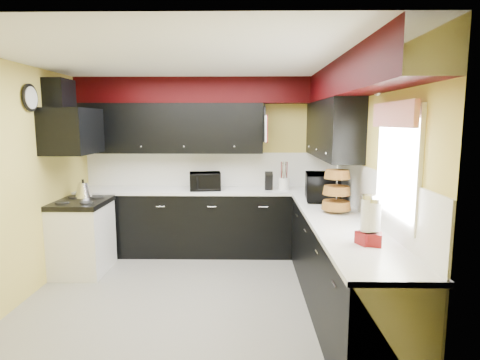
{
  "coord_description": "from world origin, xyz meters",
  "views": [
    {
      "loc": [
        0.57,
        -4.12,
        1.9
      ],
      "look_at": [
        0.49,
        0.74,
        1.19
      ],
      "focal_mm": 30.0,
      "sensor_mm": 36.0,
      "label": 1
    }
  ],
  "objects_px": {
    "microwave": "(323,187)",
    "knife_block": "(269,181)",
    "toaster_oven": "(205,181)",
    "utensil_crock": "(284,184)",
    "kettle": "(83,190)"
  },
  "relations": [
    {
      "from": "microwave",
      "to": "knife_block",
      "type": "relative_size",
      "value": 2.44
    },
    {
      "from": "toaster_oven",
      "to": "microwave",
      "type": "xyz_separation_m",
      "value": [
        1.52,
        -0.7,
        0.04
      ]
    },
    {
      "from": "toaster_oven",
      "to": "microwave",
      "type": "bearing_deg",
      "value": -32.11
    },
    {
      "from": "toaster_oven",
      "to": "utensil_crock",
      "type": "bearing_deg",
      "value": -5.58
    },
    {
      "from": "utensil_crock",
      "to": "kettle",
      "type": "xyz_separation_m",
      "value": [
        -2.64,
        -0.51,
        -0.01
      ]
    },
    {
      "from": "utensil_crock",
      "to": "microwave",
      "type": "bearing_deg",
      "value": -60.98
    },
    {
      "from": "toaster_oven",
      "to": "kettle",
      "type": "xyz_separation_m",
      "value": [
        -1.53,
        -0.48,
        -0.05
      ]
    },
    {
      "from": "toaster_oven",
      "to": "utensil_crock",
      "type": "distance_m",
      "value": 1.11
    },
    {
      "from": "toaster_oven",
      "to": "microwave",
      "type": "distance_m",
      "value": 1.67
    },
    {
      "from": "knife_block",
      "to": "microwave",
      "type": "bearing_deg",
      "value": -48.73
    },
    {
      "from": "toaster_oven",
      "to": "kettle",
      "type": "distance_m",
      "value": 1.61
    },
    {
      "from": "microwave",
      "to": "utensil_crock",
      "type": "bearing_deg",
      "value": 34.22
    },
    {
      "from": "utensil_crock",
      "to": "knife_block",
      "type": "bearing_deg",
      "value": -179.38
    },
    {
      "from": "toaster_oven",
      "to": "knife_block",
      "type": "distance_m",
      "value": 0.9
    },
    {
      "from": "toaster_oven",
      "to": "utensil_crock",
      "type": "relative_size",
      "value": 2.56
    }
  ]
}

